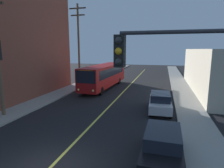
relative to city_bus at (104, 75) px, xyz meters
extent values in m
cube|color=gray|center=(-4.13, -8.46, -1.74)|extent=(2.50, 90.00, 0.15)
cube|color=gray|center=(10.37, -8.46, -1.74)|extent=(2.50, 90.00, 0.15)
cube|color=#D8CC4C|center=(3.12, -3.46, -1.81)|extent=(0.16, 60.00, 0.01)
cube|color=black|center=(-5.42, -9.52, -0.22)|extent=(0.06, 13.83, 1.30)
cube|color=black|center=(-5.42, -9.52, 2.98)|extent=(0.06, 13.83, 1.30)
cube|color=black|center=(-5.42, -9.52, 6.18)|extent=(0.06, 13.83, 1.30)
cube|color=black|center=(11.66, 1.76, -0.22)|extent=(0.06, 13.71, 1.30)
cube|color=maroon|center=(0.00, 0.01, 0.01)|extent=(3.12, 12.11, 2.75)
cube|color=black|center=(-0.29, -5.96, 0.53)|extent=(2.35, 0.19, 1.40)
cube|color=black|center=(0.29, 5.99, 0.63)|extent=(2.30, 0.19, 1.10)
cube|color=black|center=(-1.25, 0.07, 0.53)|extent=(0.55, 10.19, 1.10)
cube|color=black|center=(1.25, -0.05, 0.53)|extent=(0.55, 10.19, 1.10)
cube|color=orange|center=(-0.29, -5.95, 1.13)|extent=(1.79, 0.15, 0.30)
sphere|color=#F9D872|center=(-1.18, -5.96, -0.92)|extent=(0.24, 0.24, 0.24)
sphere|color=#F9D872|center=(0.60, -6.04, -0.92)|extent=(0.24, 0.24, 0.24)
cylinder|color=black|center=(-1.32, -4.13, -1.32)|extent=(0.35, 1.01, 1.00)
cylinder|color=black|center=(0.92, -4.24, -1.32)|extent=(0.35, 1.01, 1.00)
cylinder|color=black|center=(-0.96, 3.56, -1.32)|extent=(0.35, 1.01, 1.00)
cylinder|color=black|center=(1.29, 3.46, -1.32)|extent=(0.35, 1.01, 1.00)
cube|color=black|center=(8.05, -16.22, -1.15)|extent=(1.90, 4.44, 0.70)
cube|color=black|center=(8.05, -16.22, -0.50)|extent=(1.68, 2.50, 0.60)
cylinder|color=black|center=(7.29, -14.71, -1.50)|extent=(0.23, 0.64, 0.64)
cylinder|color=black|center=(8.89, -14.74, -1.50)|extent=(0.23, 0.64, 0.64)
cube|color=#B7B7BC|center=(7.78, -8.50, -1.15)|extent=(1.97, 4.47, 0.70)
cube|color=black|center=(7.78, -8.50, -0.50)|extent=(1.71, 2.52, 0.60)
cylinder|color=black|center=(7.04, -10.03, -1.50)|extent=(0.24, 0.65, 0.64)
cylinder|color=black|center=(8.64, -9.97, -1.50)|extent=(0.24, 0.65, 0.64)
cylinder|color=black|center=(6.92, -7.03, -1.50)|extent=(0.24, 0.65, 0.64)
cylinder|color=black|center=(8.52, -6.97, -1.50)|extent=(0.24, 0.65, 0.64)
cylinder|color=brown|center=(-3.78, 0.04, 3.98)|extent=(0.28, 0.28, 11.30)
cube|color=#4C3D2D|center=(-3.78, 0.04, 9.03)|extent=(2.40, 0.16, 0.16)
cube|color=#4C3D2D|center=(-3.78, 0.04, 8.13)|extent=(2.00, 0.16, 0.16)
cylinder|color=#2D2D33|center=(8.32, -19.05, 4.03)|extent=(3.50, 0.12, 0.12)
cube|color=black|center=(6.57, -19.05, 3.48)|extent=(0.32, 0.36, 1.00)
sphere|color=#2D2D2D|center=(6.57, -19.24, 3.80)|extent=(0.22, 0.22, 0.22)
sphere|color=#F2A519|center=(6.57, -19.24, 3.48)|extent=(0.22, 0.22, 0.22)
sphere|color=#2D2D2D|center=(6.57, -19.24, 3.16)|extent=(0.22, 0.22, 0.22)
camera|label=1|loc=(7.92, -24.93, 3.55)|focal=30.30mm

